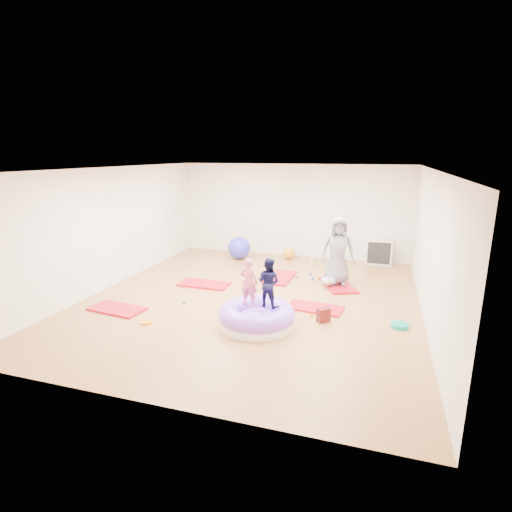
% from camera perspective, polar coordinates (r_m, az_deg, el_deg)
% --- Properties ---
extents(room, '(7.01, 8.01, 2.81)m').
position_cam_1_polar(room, '(8.43, -0.61, 2.80)').
color(room, olive).
rests_on(room, ground).
extents(gym_mat_front_left, '(1.20, 0.70, 0.05)m').
position_cam_1_polar(gym_mat_front_left, '(8.69, -19.24, -7.15)').
color(gym_mat_front_left, red).
rests_on(gym_mat_front_left, ground).
extents(gym_mat_mid_left, '(1.20, 0.61, 0.05)m').
position_cam_1_polar(gym_mat_mid_left, '(9.79, -7.43, -4.00)').
color(gym_mat_mid_left, red).
rests_on(gym_mat_mid_left, ground).
extents(gym_mat_center_back, '(0.64, 1.23, 0.05)m').
position_cam_1_polar(gym_mat_center_back, '(10.22, 3.45, -3.09)').
color(gym_mat_center_back, red).
rests_on(gym_mat_center_back, ground).
extents(gym_mat_right, '(1.18, 0.69, 0.05)m').
position_cam_1_polar(gym_mat_right, '(8.36, 8.40, -7.33)').
color(gym_mat_right, red).
rests_on(gym_mat_right, ground).
extents(gym_mat_rear_right, '(1.07, 1.37, 0.05)m').
position_cam_1_polar(gym_mat_rear_right, '(9.84, 11.59, -4.08)').
color(gym_mat_rear_right, red).
rests_on(gym_mat_rear_right, ground).
extents(inflatable_cushion, '(1.42, 1.42, 0.45)m').
position_cam_1_polar(inflatable_cushion, '(7.47, 0.10, -8.65)').
color(inflatable_cushion, white).
rests_on(inflatable_cushion, ground).
extents(child_pink, '(0.36, 0.26, 0.92)m').
position_cam_1_polar(child_pink, '(7.29, -1.03, -3.38)').
color(child_pink, '#D55770').
rests_on(child_pink, inflatable_cushion).
extents(child_navy, '(0.52, 0.44, 0.92)m').
position_cam_1_polar(child_navy, '(7.27, 1.78, -3.43)').
color(child_navy, black).
rests_on(child_navy, inflatable_cushion).
extents(adult_caregiver, '(0.88, 0.66, 1.62)m').
position_cam_1_polar(adult_caregiver, '(9.66, 11.62, 0.74)').
color(adult_caregiver, slate).
rests_on(adult_caregiver, gym_mat_rear_right).
extents(infant, '(0.36, 0.37, 0.21)m').
position_cam_1_polar(infant, '(9.64, 10.30, -3.56)').
color(infant, '#7BAAC7').
rests_on(infant, gym_mat_rear_right).
extents(ball_pit_balls, '(3.08, 2.95, 0.07)m').
position_cam_1_polar(ball_pit_balls, '(9.33, 3.93, -4.78)').
color(ball_pit_balls, '#2F2FBE').
rests_on(ball_pit_balls, ground).
extents(exercise_ball_blue, '(0.67, 0.67, 0.67)m').
position_cam_1_polar(exercise_ball_blue, '(12.02, -2.43, 1.16)').
color(exercise_ball_blue, '#2F2FBE').
rests_on(exercise_ball_blue, ground).
extents(exercise_ball_orange, '(0.36, 0.36, 0.36)m').
position_cam_1_polar(exercise_ball_orange, '(12.09, 4.73, 0.44)').
color(exercise_ball_orange, orange).
rests_on(exercise_ball_orange, ground).
extents(infant_play_gym, '(0.69, 0.65, 0.53)m').
position_cam_1_polar(infant_play_gym, '(11.45, 9.52, 0.36)').
color(infant_play_gym, silver).
rests_on(infant_play_gym, ground).
extents(cube_shelf, '(0.72, 0.36, 0.72)m').
position_cam_1_polar(cube_shelf, '(11.96, 17.16, 0.57)').
color(cube_shelf, silver).
rests_on(cube_shelf, ground).
extents(balance_disc, '(0.32, 0.32, 0.07)m').
position_cam_1_polar(balance_disc, '(7.90, 19.83, -9.31)').
color(balance_disc, '#088973').
rests_on(balance_disc, ground).
extents(backpack, '(0.27, 0.27, 0.27)m').
position_cam_1_polar(backpack, '(7.73, 9.61, -8.33)').
color(backpack, maroon).
rests_on(backpack, ground).
extents(yellow_toy, '(0.22, 0.22, 0.03)m').
position_cam_1_polar(yellow_toy, '(7.90, -15.34, -9.10)').
color(yellow_toy, '#D58000').
rests_on(yellow_toy, ground).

